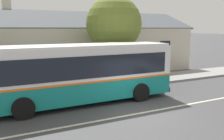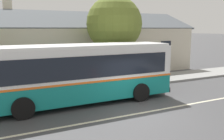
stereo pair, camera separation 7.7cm
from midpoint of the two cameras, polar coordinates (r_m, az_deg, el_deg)
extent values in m
plane|color=#424244|center=(12.04, 7.13, -9.68)|extent=(300.00, 300.00, 0.00)
cube|color=gray|center=(17.13, -4.16, -3.59)|extent=(60.00, 3.00, 0.15)
cube|color=beige|center=(12.04, 7.13, -9.67)|extent=(60.00, 0.16, 0.01)
cube|color=beige|center=(23.64, -8.16, 4.59)|extent=(20.54, 8.34, 3.93)
cube|color=#4C5156|center=(21.60, -6.51, 11.38)|extent=(21.14, 4.23, 1.64)
cube|color=#4C5156|center=(25.55, -9.84, 11.00)|extent=(21.14, 4.23, 1.64)
cube|color=beige|center=(23.31, -22.75, 13.65)|extent=(0.70, 0.70, 1.20)
cube|color=black|center=(23.42, 12.29, 4.91)|extent=(1.10, 0.06, 1.30)
cube|color=#4C3323|center=(21.20, 3.53, 1.63)|extent=(1.00, 0.06, 2.10)
cube|color=#147F7A|center=(13.36, -7.97, -4.27)|extent=(10.46, 2.52, 1.02)
cube|color=orange|center=(13.24, -8.02, -1.91)|extent=(10.48, 2.54, 0.10)
cube|color=white|center=(13.10, -8.11, 1.72)|extent=(10.46, 2.52, 1.59)
cube|color=white|center=(13.02, -8.20, 5.46)|extent=(10.25, 2.39, 0.12)
cube|color=black|center=(14.31, -9.75, 1.92)|extent=(9.62, 0.05, 1.09)
cube|color=black|center=(11.94, -6.12, 0.52)|extent=(9.62, 0.05, 1.09)
cube|color=black|center=(15.61, 10.45, 2.52)|extent=(0.04, 2.20, 1.09)
cube|color=black|center=(15.53, 10.53, 5.29)|extent=(0.04, 1.75, 0.24)
cube|color=black|center=(15.91, 10.32, -3.53)|extent=(0.08, 2.50, 0.28)
cube|color=#197233|center=(14.22, -14.65, -3.65)|extent=(2.93, 0.04, 0.71)
cube|color=black|center=(16.08, 4.31, 0.57)|extent=(0.90, 0.03, 2.36)
cylinder|color=black|center=(15.82, 1.71, -3.08)|extent=(1.00, 0.28, 1.00)
cylinder|color=black|center=(13.75, 6.74, -5.08)|extent=(1.00, 0.28, 1.00)
cylinder|color=black|center=(14.03, -20.87, -5.34)|extent=(1.00, 0.28, 1.00)
cylinder|color=black|center=(11.64, -19.48, -8.27)|extent=(1.00, 0.28, 1.00)
cube|color=#4C4C4C|center=(15.97, -19.99, -3.17)|extent=(1.69, 0.10, 0.04)
cube|color=#4C4C4C|center=(15.83, -19.92, -3.27)|extent=(1.69, 0.10, 0.04)
cube|color=#4C4C4C|center=(15.69, -19.86, -3.38)|extent=(1.69, 0.10, 0.04)
cube|color=#4C4C4C|center=(15.51, -19.86, -2.39)|extent=(1.69, 0.04, 0.10)
cube|color=#4C4C4C|center=(15.48, -19.89, -1.89)|extent=(1.69, 0.04, 0.10)
cube|color=black|center=(15.97, -17.47, -3.86)|extent=(0.08, 0.43, 0.45)
cube|color=black|center=(15.82, -22.31, -4.26)|extent=(0.08, 0.43, 0.45)
cylinder|color=#4C3828|center=(18.43, 0.62, 1.82)|extent=(0.31, 0.31, 2.96)
sphere|color=olive|center=(18.27, 0.63, 10.52)|extent=(4.02, 4.02, 4.02)
cylinder|color=gray|center=(17.62, 7.31, 0.95)|extent=(0.07, 0.07, 2.40)
cube|color=#1959A5|center=(17.49, 7.41, 4.02)|extent=(0.36, 0.03, 0.48)
camera|label=1|loc=(0.04, -89.84, 0.03)|focal=40.00mm
camera|label=2|loc=(0.04, 90.16, -0.03)|focal=40.00mm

